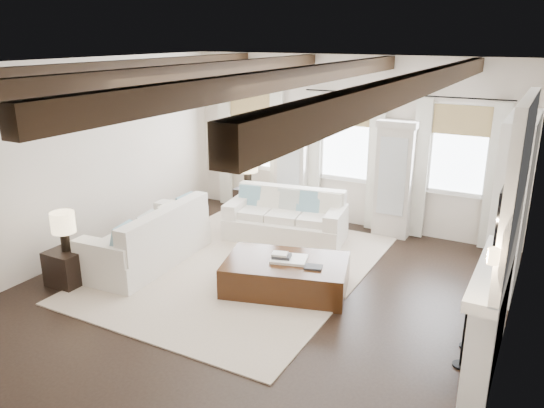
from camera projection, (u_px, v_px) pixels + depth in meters
The scene contains 16 objects.
ground at pixel (245, 302), 7.36m from camera, with size 7.50×7.50×0.00m, color black.
room_shell at pixel (324, 162), 7.19m from camera, with size 6.54×7.54×3.22m.
area_rug at pixel (241, 267), 8.44m from camera, with size 3.68×4.78×0.02m, color #C2AE99.
sofa_back at pixel (287, 219), 9.54m from camera, with size 2.22×1.26×0.90m.
sofa_left at pixel (151, 241), 8.49m from camera, with size 1.17×2.31×0.96m.
ottoman at pixel (286, 275), 7.65m from camera, with size 1.74×1.09×0.46m, color black.
tray at pixel (289, 259), 7.59m from camera, with size 0.50×0.38×0.04m, color white.
book_lower at pixel (282, 256), 7.59m from camera, with size 0.26×0.20×0.04m, color #262628.
book_upper at pixel (280, 254), 7.57m from camera, with size 0.22×0.17×0.03m, color beige.
book_loose at pixel (313, 267), 7.34m from camera, with size 0.24×0.18×0.03m, color #262628.
side_table_front at pixel (69, 267), 7.84m from camera, with size 0.53×0.53×0.53m, color black.
lamp_front at pixel (63, 225), 7.64m from camera, with size 0.34×0.34×0.59m.
side_table_back at pixel (248, 204), 10.51m from camera, with size 0.44×0.44×0.66m, color black.
lamp_back at pixel (248, 165), 10.27m from camera, with size 0.40×0.40×0.68m.
candlestick_near at pixel (464, 337), 5.84m from camera, with size 0.18×0.18×0.88m.
candlestick_far at pixel (470, 321), 6.19m from camera, with size 0.17×0.17×0.86m.
Camera 1 is at (3.48, -5.60, 3.56)m, focal length 35.00 mm.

